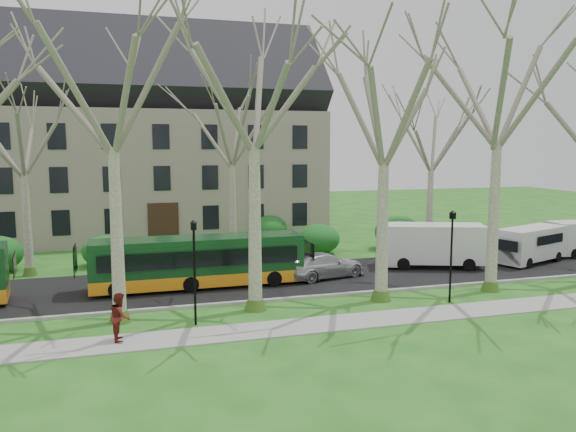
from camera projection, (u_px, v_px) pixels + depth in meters
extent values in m
plane|color=#205E1A|center=(323.00, 307.00, 25.92)|extent=(120.00, 120.00, 0.00)
cube|color=gray|center=(344.00, 322.00, 23.54)|extent=(70.00, 2.00, 0.06)
cube|color=black|center=(290.00, 279.00, 31.16)|extent=(80.00, 8.00, 0.06)
cube|color=#A5A39E|center=(313.00, 297.00, 27.34)|extent=(80.00, 0.25, 0.14)
cube|color=gray|center=(157.00, 174.00, 46.47)|extent=(26.00, 12.00, 10.00)
cylinder|color=black|center=(195.00, 278.00, 23.05)|extent=(0.10, 0.10, 4.00)
cube|color=black|center=(194.00, 226.00, 22.78)|extent=(0.22, 0.22, 0.30)
cylinder|color=black|center=(451.00, 261.00, 26.38)|extent=(0.10, 0.10, 4.00)
cube|color=black|center=(453.00, 216.00, 26.11)|extent=(0.22, 0.22, 0.30)
ellipsoid|color=#185722|center=(104.00, 250.00, 34.44)|extent=(2.60, 2.60, 2.00)
ellipsoid|color=#185722|center=(319.00, 239.00, 38.33)|extent=(2.60, 2.60, 2.00)
ellipsoid|color=#185722|center=(398.00, 235.00, 40.00)|extent=(2.60, 2.60, 2.00)
ellipsoid|color=#185722|center=(269.00, 228.00, 43.49)|extent=(2.60, 2.60, 2.00)
imported|color=silver|center=(324.00, 265.00, 31.28)|extent=(5.18, 3.13, 1.41)
imported|color=maroon|center=(120.00, 317.00, 21.23)|extent=(0.70, 0.90, 1.83)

